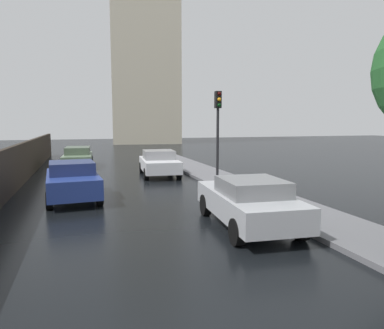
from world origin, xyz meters
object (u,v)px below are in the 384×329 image
object	(u,v)px
car_silver_behind_camera	(248,201)
traffic_light	(218,120)
car_white_far_lane	(159,163)
car_blue_mid_road	(72,180)
car_green_near_kerb	(78,157)

from	to	relation	value
car_silver_behind_camera	traffic_light	size ratio (longest dim) A/B	1.07
car_silver_behind_camera	car_white_far_lane	distance (m)	10.14
car_blue_mid_road	traffic_light	xyz separation A→B (m)	(6.28, 1.21, 2.28)
car_green_near_kerb	car_blue_mid_road	xyz separation A→B (m)	(-0.07, -10.07, 0.04)
car_green_near_kerb	car_silver_behind_camera	bearing A→B (deg)	109.90
car_blue_mid_road	traffic_light	size ratio (longest dim) A/B	0.98
car_silver_behind_camera	traffic_light	distance (m)	6.89
car_silver_behind_camera	car_white_far_lane	xyz separation A→B (m)	(-0.42, 10.13, -0.02)
car_green_near_kerb	car_silver_behind_camera	world-z (taller)	car_silver_behind_camera
car_blue_mid_road	car_silver_behind_camera	distance (m)	6.99
car_green_near_kerb	traffic_light	world-z (taller)	traffic_light
car_white_far_lane	traffic_light	size ratio (longest dim) A/B	1.00
car_blue_mid_road	car_green_near_kerb	bearing A→B (deg)	-94.82
car_silver_behind_camera	car_white_far_lane	bearing A→B (deg)	96.39
car_white_far_lane	traffic_light	distance (m)	4.87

